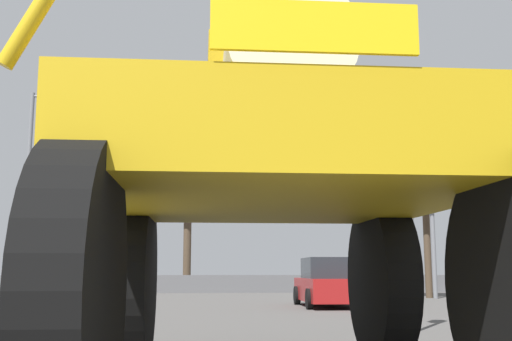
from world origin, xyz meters
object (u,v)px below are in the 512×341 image
Objects in this scene: bare_tree_right at (424,163)px; streetlight_far_right at (436,200)px; traffic_signal_near_right at (406,176)px; streetlight_far_left at (31,182)px; sedan_ahead at (330,284)px; oversize_sprayer at (277,188)px; bare_tree_far_center at (188,189)px.

streetlight_far_right is at bearing -72.92° from bare_tree_right.
streetlight_far_right reaches higher than traffic_signal_near_right.
streetlight_far_left reaches higher than streetlight_far_right.
bare_tree_right is (-0.20, 0.66, 1.66)m from streetlight_far_right.
bare_tree_right is at bearing -4.84° from streetlight_far_left.
streetlight_far_left reaches higher than sedan_ahead.
sedan_ahead is at bearing -13.60° from oversize_sprayer.
streetlight_far_right is 0.96× the size of bare_tree_right.
traffic_signal_near_right is 0.45× the size of streetlight_far_left.
bare_tree_far_center is (-4.75, 15.46, 4.95)m from sedan_ahead.
oversize_sprayer is 0.65× the size of streetlight_far_left.
sedan_ahead is 9.62m from bare_tree_right.
bare_tree_far_center reaches higher than streetlight_far_right.
traffic_signal_near_right reaches higher than sedan_ahead.
streetlight_far_right is (5.68, 5.48, 3.32)m from sedan_ahead.
streetlight_far_right is 1.00× the size of bare_tree_far_center.
streetlight_far_left is at bearing 57.35° from sedan_ahead.
bare_tree_far_center is at bearing 136.26° from streetlight_far_right.
bare_tree_right is at bearing -40.58° from sedan_ahead.
oversize_sprayer is 29.32m from bare_tree_far_center.
bare_tree_right reaches higher than bare_tree_far_center.
oversize_sprayer is at bearing -114.10° from bare_tree_right.
streetlight_far_left reaches higher than oversize_sprayer.
sedan_ahead is 8.56m from streetlight_far_right.
bare_tree_far_center is (-1.41, 29.04, 3.74)m from oversize_sprayer.
bare_tree_right is (16.77, -1.42, 0.84)m from streetlight_far_left.
bare_tree_right is (8.82, 19.72, 3.76)m from oversize_sprayer.
traffic_signal_near_right is at bearing -179.86° from sedan_ahead.
oversize_sprayer is 0.80× the size of streetlight_far_right.
bare_tree_far_center is at bearing 3.00° from oversize_sprayer.
oversize_sprayer is 21.93m from bare_tree_right.
bare_tree_far_center is at bearing 18.23° from sedan_ahead.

